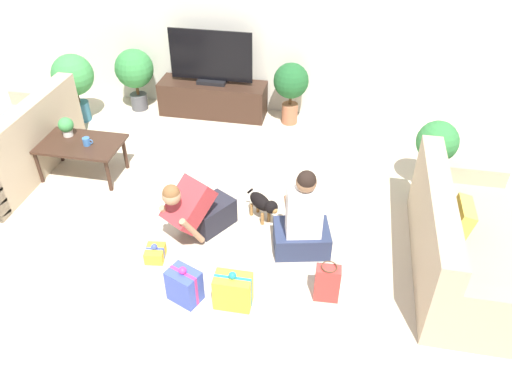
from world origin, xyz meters
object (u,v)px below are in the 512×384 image
object	(u,v)px
potted_plant_back_right	(291,85)
gift_bag_a	(327,283)
potted_plant_corner_right	(436,148)
person_sitting	(303,223)
sofa_left	(14,148)
potted_plant_back_left	(135,71)
tabletop_plant	(66,126)
tv_console	(213,99)
tv	(211,60)
gift_box_c	(233,291)
person_kneeling	(198,209)
sofa_right	(461,244)
mug	(87,142)
gift_box_a	(184,285)
coffee_table	(79,146)
gift_box_b	(155,253)
dog	(263,204)
potted_plant_corner_left	(73,78)

from	to	relation	value
potted_plant_back_right	gift_bag_a	size ratio (longest dim) A/B	2.22
potted_plant_corner_right	person_sitting	distance (m)	1.82
sofa_left	potted_plant_back_left	world-z (taller)	potted_plant_back_left
tabletop_plant	tv_console	bearing A→B (deg)	52.27
tv	potted_plant_back_left	xyz separation A→B (m)	(-1.08, -0.05, -0.22)
tv_console	gift_box_c	bearing A→B (deg)	-72.31
tv_console	person_kneeling	size ratio (longest dim) A/B	1.84
sofa_right	mug	xyz separation A→B (m)	(-3.91, 0.73, 0.18)
potted_plant_back_right	tv	bearing A→B (deg)	177.35
person_sitting	tabletop_plant	size ratio (longest dim) A/B	4.16
sofa_left	gift_box_a	bearing A→B (deg)	58.68
potted_plant_corner_right	gift_bag_a	world-z (taller)	potted_plant_corner_right
coffee_table	gift_box_b	bearing A→B (deg)	-42.10
tv_console	gift_bag_a	world-z (taller)	tv_console
sofa_right	gift_box_c	xyz separation A→B (m)	(-1.90, -0.80, -0.14)
gift_box_b	gift_bag_a	size ratio (longest dim) A/B	0.59
dog	gift_bag_a	world-z (taller)	gift_bag_a
gift_bag_a	potted_plant_corner_right	bearing A→B (deg)	62.13
gift_box_a	tabletop_plant	bearing A→B (deg)	138.03
person_kneeling	dog	world-z (taller)	person_kneeling
potted_plant_back_right	gift_bag_a	world-z (taller)	potted_plant_back_right
tabletop_plant	potted_plant_corner_left	bearing A→B (deg)	113.15
sofa_left	person_kneeling	bearing A→B (deg)	73.76
gift_box_c	gift_box_a	bearing A→B (deg)	-177.06
potted_plant_back_left	mug	world-z (taller)	potted_plant_back_left
coffee_table	gift_box_c	distance (m)	2.65
gift_box_b	mug	distance (m)	1.68
potted_plant_back_left	mug	bearing A→B (deg)	-85.72
person_kneeling	gift_bag_a	world-z (taller)	person_kneeling
tv	gift_box_c	size ratio (longest dim) A/B	2.97
sofa_right	potted_plant_corner_left	distance (m)	5.11
sofa_right	person_kneeling	bearing A→B (deg)	89.69
gift_box_a	gift_box_c	size ratio (longest dim) A/B	0.99
sofa_right	coffee_table	distance (m)	4.11
potted_plant_corner_right	person_kneeling	size ratio (longest dim) A/B	1.02
gift_box_a	gift_box_b	world-z (taller)	gift_box_a
potted_plant_corner_left	mug	xyz separation A→B (m)	(0.78, -1.26, -0.13)
potted_plant_back_left	sofa_left	bearing A→B (deg)	-114.53
potted_plant_back_right	person_kneeling	distance (m)	2.53
person_kneeling	gift_box_c	xyz separation A→B (m)	(0.54, -0.81, -0.16)
potted_plant_back_right	dog	size ratio (longest dim) A/B	2.26
tv	person_kneeling	world-z (taller)	tv
sofa_right	potted_plant_back_left	xyz separation A→B (m)	(-4.04, 2.46, 0.27)
gift_bag_a	tabletop_plant	world-z (taller)	tabletop_plant
tv_console	gift_box_a	size ratio (longest dim) A/B	3.93
coffee_table	potted_plant_back_left	distance (m)	1.71
sofa_right	person_sitting	size ratio (longest dim) A/B	2.01
gift_bag_a	tabletop_plant	bearing A→B (deg)	154.55
tv_console	potted_plant_back_right	bearing A→B (deg)	-2.65
tv_console	potted_plant_back_right	distance (m)	1.13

